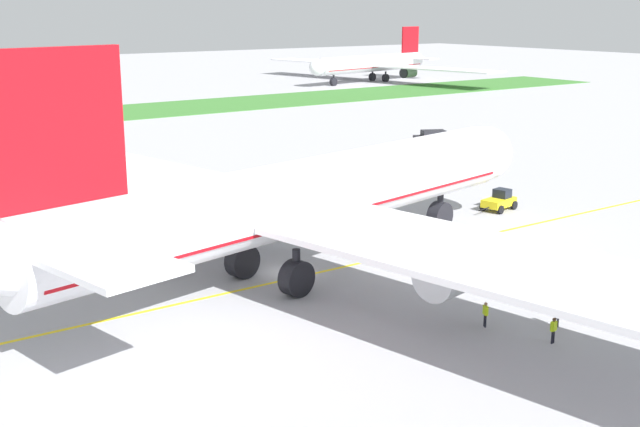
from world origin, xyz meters
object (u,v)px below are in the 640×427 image
ground_crew_wingwalker_starboard (485,312)px  service_truck_fuel_bowser (430,140)px  ground_crew_marshaller_front (557,312)px  ground_crew_wingwalker_port (554,328)px  pushback_tug (499,201)px  parked_airliner_far_right (374,64)px  airliner_foreground (296,200)px

ground_crew_wingwalker_starboard → service_truck_fuel_bowser: bearing=50.3°
ground_crew_marshaller_front → ground_crew_wingwalker_port: bearing=-145.7°
pushback_tug → parked_airliner_far_right: (82.29, 122.76, 4.09)m
pushback_tug → airliner_foreground: bearing=-168.7°
parked_airliner_far_right → ground_crew_marshaller_front: bearing=-125.0°
ground_crew_marshaller_front → service_truck_fuel_bowser: size_ratio=0.33×
service_truck_fuel_bowser → parked_airliner_far_right: parked_airliner_far_right is taller
ground_crew_marshaller_front → pushback_tug: bearing=49.3°
ground_crew_marshaller_front → service_truck_fuel_bowser: 67.08m
pushback_tug → ground_crew_wingwalker_starboard: pushback_tug is taller
pushback_tug → ground_crew_marshaller_front: pushback_tug is taller
pushback_tug → ground_crew_wingwalker_starboard: size_ratio=3.34×
ground_crew_wingwalker_port → service_truck_fuel_bowser: size_ratio=0.34×
ground_crew_marshaller_front → service_truck_fuel_bowser: (39.09, 54.50, 0.60)m
ground_crew_marshaller_front → ground_crew_wingwalker_starboard: bearing=145.3°
ground_crew_wingwalker_port → ground_crew_marshaller_front: size_ratio=1.03×
service_truck_fuel_bowser → ground_crew_wingwalker_port: bearing=-126.5°
service_truck_fuel_bowser → airliner_foreground: bearing=-142.6°
ground_crew_wingwalker_starboard → airliner_foreground: bearing=106.2°
airliner_foreground → ground_crew_wingwalker_starboard: (4.51, -15.54, -5.15)m
pushback_tug → parked_airliner_far_right: 147.85m
airliner_foreground → pushback_tug: airliner_foreground is taller
ground_crew_marshaller_front → parked_airliner_far_right: size_ratio=0.02×
pushback_tug → service_truck_fuel_bowser: 35.59m
ground_crew_marshaller_front → airliner_foreground: bearing=114.7°
service_truck_fuel_bowser → parked_airliner_far_right: bearing=55.3°
airliner_foreground → ground_crew_wingwalker_port: 21.39m
airliner_foreground → ground_crew_wingwalker_starboard: airliner_foreground is taller
ground_crew_wingwalker_port → ground_crew_marshaller_front: bearing=34.3°
airliner_foreground → service_truck_fuel_bowser: (47.49, 36.27, -4.59)m
airliner_foreground → ground_crew_wingwalker_starboard: bearing=-73.8°
service_truck_fuel_bowser → parked_airliner_far_right: size_ratio=0.06×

